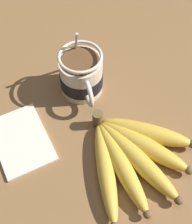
{
  "coord_description": "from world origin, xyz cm",
  "views": [
    {
      "loc": [
        37.42,
        -7.05,
        55.68
      ],
      "look_at": [
        6.48,
        2.29,
        7.78
      ],
      "focal_mm": 50.0,
      "sensor_mm": 36.0,
      "label": 1
    }
  ],
  "objects": [
    {
      "name": "table",
      "position": [
        0.0,
        0.0,
        1.72
      ],
      "size": [
        133.65,
        133.65,
        3.44
      ],
      "color": "brown",
      "rests_on": "ground"
    },
    {
      "name": "banana_bunch",
      "position": [
        15.28,
        6.53,
        5.11
      ],
      "size": [
        21.16,
        20.67,
        4.0
      ],
      "color": "brown",
      "rests_on": "table"
    },
    {
      "name": "coffee_mug",
      "position": [
        -2.87,
        2.04,
        7.75
      ],
      "size": [
        14.47,
        8.81,
        14.01
      ],
      "color": "beige",
      "rests_on": "table"
    },
    {
      "name": "napkin",
      "position": [
        5.92,
        -12.34,
        3.74
      ],
      "size": [
        15.26,
        11.9,
        0.6
      ],
      "color": "beige",
      "rests_on": "table"
    }
  ]
}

